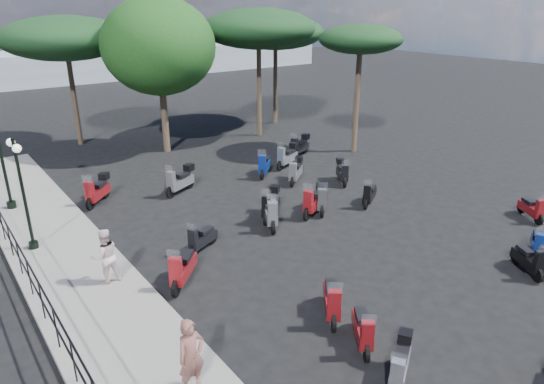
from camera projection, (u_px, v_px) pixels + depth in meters
ground at (328, 265)px, 15.13m from camera, size 120.00×120.00×0.00m
sidewalk at (87, 289)px, 13.73m from camera, size 3.00×30.00×0.15m
railing at (34, 281)px, 12.55m from camera, size 0.04×26.04×1.10m
lamp_post_1 at (22, 187)px, 15.09m from camera, size 0.30×1.09×3.71m
woman at (191, 356)px, 9.76m from camera, size 0.65×0.47×1.68m
pedestrian_far at (105, 256)px, 13.68m from camera, size 0.80×0.63×1.63m
scooter_2 at (363, 330)px, 11.42m from camera, size 1.05×1.34×1.27m
scooter_3 at (183, 269)px, 13.90m from camera, size 1.39×1.37×1.47m
scooter_4 at (202, 239)px, 15.85m from camera, size 1.43×0.80×1.22m
scooter_5 at (98, 191)px, 19.58m from camera, size 1.41×1.39×1.44m
scooter_7 at (400, 365)px, 10.27m from camera, size 1.39×0.95×1.23m
scooter_8 at (332, 301)px, 12.46m from camera, size 1.19×1.45×1.40m
scooter_9 at (271, 205)px, 18.24m from camera, size 1.49×1.27×1.42m
scooter_10 at (270, 213)px, 17.55m from camera, size 1.04×1.70×1.48m
scooter_11 at (180, 181)px, 20.67m from camera, size 1.70×1.00×1.45m
scooter_14 at (272, 209)px, 18.09m from camera, size 1.12×1.28×1.27m
scooter_15 at (321, 199)px, 18.88m from camera, size 1.16×1.48×1.41m
scooter_16 at (264, 165)px, 22.78m from camera, size 1.40×1.36×1.46m
scooter_18 at (537, 245)px, 15.43m from camera, size 1.48×0.91×1.29m
scooter_19 at (529, 260)px, 14.53m from camera, size 0.90×1.38×1.23m
scooter_20 at (315, 201)px, 18.59m from camera, size 1.72×0.98×1.46m
scooter_21 at (296, 171)px, 21.92m from camera, size 1.45×1.19×1.37m
scooter_22 at (287, 156)px, 23.95m from camera, size 1.73×0.91×1.45m
scooter_25 at (532, 209)px, 18.18m from camera, size 0.88×1.36×1.21m
scooter_26 at (369, 195)px, 19.49m from camera, size 1.41×0.92×1.25m
scooter_27 at (342, 173)px, 21.84m from camera, size 1.04×1.42×1.29m
scooter_28 at (300, 146)px, 25.67m from camera, size 1.70×0.88×1.41m
broadleaf_tree at (159, 46)px, 24.68m from camera, size 5.82×5.82×8.04m
pine_0 at (259, 29)px, 27.66m from camera, size 6.55×6.55×7.42m
pine_1 at (275, 32)px, 30.93m from camera, size 6.21×6.21×6.98m
pine_2 at (65, 38)px, 25.91m from camera, size 6.74×6.74×7.06m
pine_3 at (361, 40)px, 24.61m from camera, size 4.28×4.28×6.67m
distant_hills at (20, 69)px, 48.19m from camera, size 70.00×8.00×3.00m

